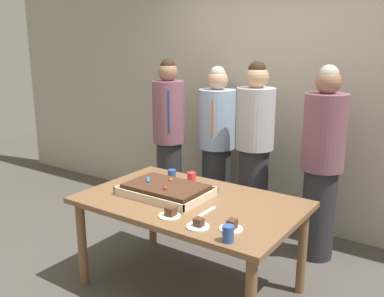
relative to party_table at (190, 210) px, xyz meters
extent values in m
plane|color=#4C4742|center=(0.00, 0.00, -0.65)|extent=(12.00, 12.00, 0.00)
cube|color=#B2A893|center=(0.00, 1.60, 0.85)|extent=(8.00, 0.12, 3.00)
cube|color=brown|center=(0.00, 0.00, 0.06)|extent=(1.62, 1.02, 0.04)
cylinder|color=brown|center=(-0.73, -0.43, -0.30)|extent=(0.07, 0.07, 0.69)
cylinder|color=brown|center=(-0.73, 0.43, -0.30)|extent=(0.07, 0.07, 0.69)
cylinder|color=brown|center=(0.73, 0.43, -0.30)|extent=(0.07, 0.07, 0.69)
cube|color=beige|center=(-0.21, -0.02, 0.09)|extent=(0.66, 0.45, 0.01)
cube|color=beige|center=(-0.21, -0.24, 0.12)|extent=(0.66, 0.01, 0.05)
cube|color=beige|center=(-0.21, 0.20, 0.12)|extent=(0.66, 0.01, 0.05)
cube|color=beige|center=(-0.54, -0.02, 0.12)|extent=(0.01, 0.45, 0.05)
cube|color=beige|center=(0.11, -0.02, 0.12)|extent=(0.01, 0.45, 0.05)
cube|color=#4C2D1E|center=(-0.21, -0.02, 0.13)|extent=(0.59, 0.38, 0.07)
sphere|color=#2D84E0|center=(-0.36, -0.05, 0.17)|extent=(0.03, 0.03, 0.03)
sphere|color=orange|center=(-0.24, 0.07, 0.17)|extent=(0.03, 0.03, 0.03)
sphere|color=red|center=(-0.15, -0.11, 0.17)|extent=(0.03, 0.03, 0.03)
sphere|color=#2D84E0|center=(-0.39, -0.01, 0.17)|extent=(0.03, 0.03, 0.03)
cylinder|color=white|center=(0.06, -0.34, 0.09)|extent=(0.15, 0.15, 0.01)
cube|color=#4C2D1E|center=(0.07, -0.33, 0.12)|extent=(0.06, 0.07, 0.06)
cylinder|color=white|center=(0.32, -0.37, 0.09)|extent=(0.15, 0.15, 0.01)
cube|color=#4C2D1E|center=(0.32, -0.37, 0.12)|extent=(0.06, 0.05, 0.05)
cylinder|color=white|center=(0.50, -0.28, 0.09)|extent=(0.15, 0.15, 0.01)
cube|color=#4C2D1E|center=(0.51, -0.28, 0.12)|extent=(0.05, 0.07, 0.06)
cylinder|color=#2D5199|center=(0.57, -0.43, 0.13)|extent=(0.07, 0.07, 0.10)
cylinder|color=#2D5199|center=(-0.37, 0.27, 0.13)|extent=(0.07, 0.07, 0.10)
cylinder|color=red|center=(-0.19, 0.30, 0.13)|extent=(0.07, 0.07, 0.10)
cube|color=silver|center=(0.23, -0.13, 0.09)|extent=(0.03, 0.20, 0.01)
cylinder|color=#28282D|center=(-0.51, 1.22, -0.24)|extent=(0.30, 0.30, 0.81)
cylinder|color=#93ADCC|center=(-0.51, 1.22, 0.46)|extent=(0.38, 0.38, 0.60)
cube|color=orange|center=(-0.47, 1.05, 0.49)|extent=(0.04, 0.02, 0.38)
sphere|color=tan|center=(-0.51, 1.22, 0.85)|extent=(0.21, 0.21, 0.21)
sphere|color=#B2A899|center=(-0.51, 1.22, 0.91)|extent=(0.16, 0.16, 0.16)
cylinder|color=#28282D|center=(-0.01, 1.07, -0.20)|extent=(0.28, 0.28, 0.90)
cylinder|color=#B2B2B7|center=(-0.01, 1.07, 0.54)|extent=(0.35, 0.35, 0.57)
sphere|color=tan|center=(-0.01, 1.07, 0.92)|extent=(0.21, 0.21, 0.21)
sphere|color=black|center=(-0.01, 1.07, 0.97)|extent=(0.17, 0.17, 0.17)
cylinder|color=#28282D|center=(0.64, 1.05, -0.24)|extent=(0.29, 0.29, 0.81)
cylinder|color=#7A4C5B|center=(0.64, 1.05, 0.49)|extent=(0.36, 0.36, 0.65)
sphere|color=#8C664C|center=(0.64, 1.05, 0.91)|extent=(0.21, 0.21, 0.21)
sphere|color=#B2A899|center=(0.64, 1.05, 0.96)|extent=(0.16, 0.16, 0.16)
cylinder|color=#28282D|center=(-0.91, 0.93, -0.21)|extent=(0.26, 0.26, 0.87)
cylinder|color=#7A4C5B|center=(-0.91, 0.93, 0.53)|extent=(0.32, 0.32, 0.63)
cube|color=navy|center=(-0.82, 0.81, 0.57)|extent=(0.04, 0.02, 0.40)
sphere|color=#8C664C|center=(-0.91, 0.93, 0.93)|extent=(0.19, 0.19, 0.19)
sphere|color=black|center=(-0.91, 0.93, 0.99)|extent=(0.15, 0.15, 0.15)
camera|label=1|loc=(1.68, -2.42, 1.22)|focal=39.54mm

